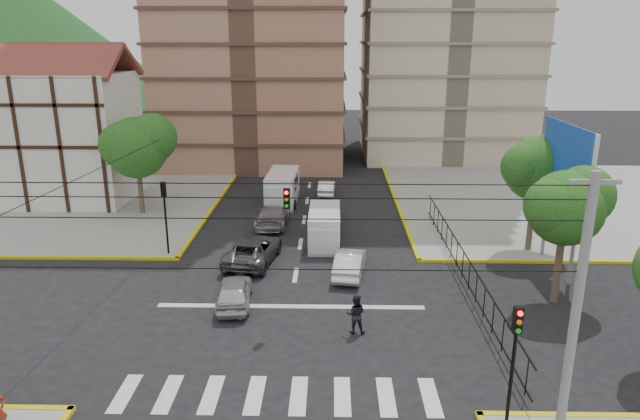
{
  "coord_description": "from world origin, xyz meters",
  "views": [
    {
      "loc": [
        1.96,
        -23.94,
        12.54
      ],
      "look_at": [
        1.37,
        4.23,
        4.0
      ],
      "focal_mm": 32.0,
      "sensor_mm": 36.0,
      "label": 1
    }
  ],
  "objects_px": {
    "car_silver_front_left": "(234,292)",
    "pedestrian_crosswalk": "(356,314)",
    "van_left_lane": "(282,189)",
    "car_white_front_right": "(350,263)",
    "van_right_lane": "(324,229)",
    "traffic_light_se": "(515,348)",
    "traffic_light_nw": "(165,206)"
  },
  "relations": [
    {
      "from": "car_silver_front_left",
      "to": "car_white_front_right",
      "type": "bearing_deg",
      "value": -151.26
    },
    {
      "from": "traffic_light_nw",
      "to": "car_white_front_right",
      "type": "relative_size",
      "value": 1.06
    },
    {
      "from": "traffic_light_se",
      "to": "car_white_front_right",
      "type": "distance_m",
      "value": 14.02
    },
    {
      "from": "van_left_lane",
      "to": "pedestrian_crosswalk",
      "type": "xyz_separation_m",
      "value": [
        4.95,
        -20.32,
        -0.3
      ]
    },
    {
      "from": "van_right_lane",
      "to": "car_silver_front_left",
      "type": "xyz_separation_m",
      "value": [
        -4.28,
        -8.5,
        -0.38
      ]
    },
    {
      "from": "car_silver_front_left",
      "to": "traffic_light_nw",
      "type": "bearing_deg",
      "value": -56.69
    },
    {
      "from": "traffic_light_se",
      "to": "traffic_light_nw",
      "type": "bearing_deg",
      "value": 135.0
    },
    {
      "from": "traffic_light_nw",
      "to": "car_silver_front_left",
      "type": "distance_m",
      "value": 8.54
    },
    {
      "from": "van_left_lane",
      "to": "car_silver_front_left",
      "type": "relative_size",
      "value": 1.38
    },
    {
      "from": "traffic_light_se",
      "to": "van_left_lane",
      "type": "bearing_deg",
      "value": 109.89
    },
    {
      "from": "traffic_light_se",
      "to": "pedestrian_crosswalk",
      "type": "relative_size",
      "value": 2.43
    },
    {
      "from": "traffic_light_se",
      "to": "van_right_lane",
      "type": "distance_m",
      "value": 18.85
    },
    {
      "from": "car_silver_front_left",
      "to": "car_white_front_right",
      "type": "relative_size",
      "value": 0.97
    },
    {
      "from": "van_right_lane",
      "to": "pedestrian_crosswalk",
      "type": "bearing_deg",
      "value": -82.1
    },
    {
      "from": "car_silver_front_left",
      "to": "car_white_front_right",
      "type": "height_order",
      "value": "car_silver_front_left"
    },
    {
      "from": "traffic_light_se",
      "to": "van_right_lane",
      "type": "height_order",
      "value": "traffic_light_se"
    },
    {
      "from": "traffic_light_nw",
      "to": "car_white_front_right",
      "type": "height_order",
      "value": "traffic_light_nw"
    },
    {
      "from": "traffic_light_nw",
      "to": "van_right_lane",
      "type": "distance_m",
      "value": 9.76
    },
    {
      "from": "traffic_light_se",
      "to": "car_white_front_right",
      "type": "relative_size",
      "value": 1.06
    },
    {
      "from": "car_white_front_right",
      "to": "pedestrian_crosswalk",
      "type": "relative_size",
      "value": 2.3
    },
    {
      "from": "traffic_light_se",
      "to": "van_left_lane",
      "type": "xyz_separation_m",
      "value": [
        -9.7,
        26.82,
        -1.91
      ]
    },
    {
      "from": "car_white_front_right",
      "to": "pedestrian_crosswalk",
      "type": "xyz_separation_m",
      "value": [
        0.06,
        -6.45,
        0.22
      ]
    },
    {
      "from": "van_right_lane",
      "to": "car_silver_front_left",
      "type": "bearing_deg",
      "value": -116.59
    },
    {
      "from": "traffic_light_se",
      "to": "car_silver_front_left",
      "type": "xyz_separation_m",
      "value": [
        -10.55,
        9.15,
        -2.42
      ]
    },
    {
      "from": "car_silver_front_left",
      "to": "pedestrian_crosswalk",
      "type": "relative_size",
      "value": 2.23
    },
    {
      "from": "traffic_light_se",
      "to": "van_right_lane",
      "type": "xyz_separation_m",
      "value": [
        -6.28,
        17.65,
        -2.04
      ]
    },
    {
      "from": "pedestrian_crosswalk",
      "to": "traffic_light_se",
      "type": "bearing_deg",
      "value": 130.46
    },
    {
      "from": "van_left_lane",
      "to": "traffic_light_se",
      "type": "bearing_deg",
      "value": -67.85
    },
    {
      "from": "car_silver_front_left",
      "to": "pedestrian_crosswalk",
      "type": "distance_m",
      "value": 6.39
    },
    {
      "from": "pedestrian_crosswalk",
      "to": "van_left_lane",
      "type": "bearing_deg",
      "value": -72.03
    },
    {
      "from": "van_left_lane",
      "to": "car_white_front_right",
      "type": "distance_m",
      "value": 14.72
    },
    {
      "from": "traffic_light_nw",
      "to": "van_left_lane",
      "type": "relative_size",
      "value": 0.79
    }
  ]
}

